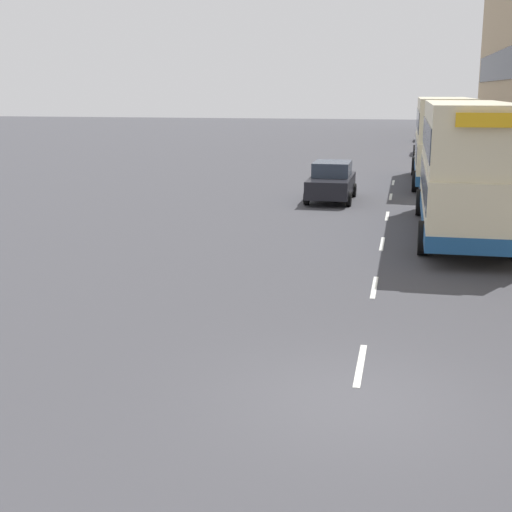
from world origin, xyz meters
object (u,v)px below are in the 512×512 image
(car_0, at_px, (426,132))
(car_2, at_px, (428,143))
(car_1, at_px, (331,181))
(double_decker_bus_ahead, at_px, (442,139))
(double_decker_bus_near, at_px, (465,166))

(car_0, xyz_separation_m, car_2, (-0.20, -14.66, 0.04))
(car_0, distance_m, car_1, 39.03)
(car_1, bearing_deg, car_0, -97.09)
(double_decker_bus_ahead, bearing_deg, car_0, 90.07)
(double_decker_bus_near, xyz_separation_m, double_decker_bus_ahead, (-0.14, 13.40, -0.00))
(car_0, bearing_deg, double_decker_bus_near, -89.78)
(double_decker_bus_ahead, bearing_deg, car_2, 90.80)
(double_decker_bus_near, relative_size, car_1, 2.39)
(double_decker_bus_near, distance_m, car_2, 30.78)
(car_0, relative_size, car_2, 1.08)
(double_decker_bus_ahead, xyz_separation_m, car_2, (-0.24, 17.34, -1.41))
(double_decker_bus_ahead, distance_m, car_0, 32.03)
(double_decker_bus_near, height_order, car_0, double_decker_bus_near)
(double_decker_bus_ahead, xyz_separation_m, car_0, (-0.04, 32.00, -1.45))
(double_decker_bus_ahead, xyz_separation_m, car_1, (-4.85, -6.73, -1.46))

